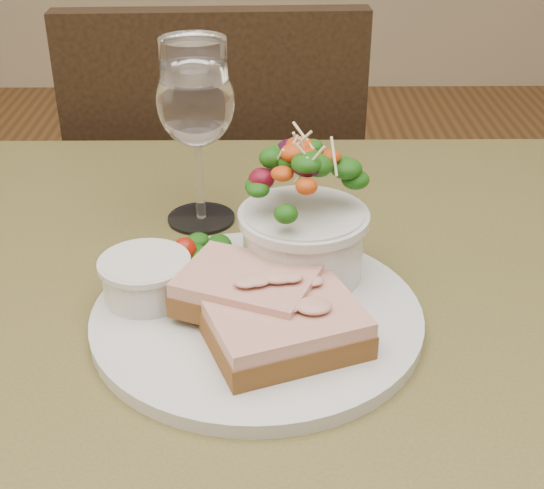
{
  "coord_description": "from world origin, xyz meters",
  "views": [
    {
      "loc": [
        0.0,
        -0.53,
        1.11
      ],
      "look_at": [
        0.01,
        0.01,
        0.81
      ],
      "focal_mm": 50.0,
      "sensor_mm": 36.0,
      "label": 1
    }
  ],
  "objects_px": {
    "chair_far": "(225,318)",
    "salad_bowl": "(304,214)",
    "sandwich_back": "(247,290)",
    "wine_glass": "(196,107)",
    "dinner_plate": "(257,317)",
    "cafe_table": "(262,407)",
    "ramekin": "(145,277)",
    "sandwich_front": "(286,327)"
  },
  "relations": [
    {
      "from": "sandwich_back",
      "to": "wine_glass",
      "type": "bearing_deg",
      "value": 128.1
    },
    {
      "from": "dinner_plate",
      "to": "wine_glass",
      "type": "xyz_separation_m",
      "value": [
        -0.06,
        0.19,
        0.12
      ]
    },
    {
      "from": "sandwich_front",
      "to": "ramekin",
      "type": "distance_m",
      "value": 0.13
    },
    {
      "from": "chair_far",
      "to": "sandwich_front",
      "type": "xyz_separation_m",
      "value": [
        0.09,
        -0.71,
        0.48
      ]
    },
    {
      "from": "cafe_table",
      "to": "wine_glass",
      "type": "distance_m",
      "value": 0.29
    },
    {
      "from": "chair_far",
      "to": "dinner_plate",
      "type": "distance_m",
      "value": 0.81
    },
    {
      "from": "dinner_plate",
      "to": "chair_far",
      "type": "bearing_deg",
      "value": 95.99
    },
    {
      "from": "chair_far",
      "to": "wine_glass",
      "type": "xyz_separation_m",
      "value": [
        0.01,
        -0.48,
        0.58
      ]
    },
    {
      "from": "wine_glass",
      "to": "dinner_plate",
      "type": "bearing_deg",
      "value": -72.23
    },
    {
      "from": "cafe_table",
      "to": "salad_bowl",
      "type": "height_order",
      "value": "salad_bowl"
    },
    {
      "from": "chair_far",
      "to": "dinner_plate",
      "type": "xyz_separation_m",
      "value": [
        0.07,
        -0.66,
        0.46
      ]
    },
    {
      "from": "cafe_table",
      "to": "ramekin",
      "type": "distance_m",
      "value": 0.16
    },
    {
      "from": "ramekin",
      "to": "sandwich_back",
      "type": "bearing_deg",
      "value": -17.5
    },
    {
      "from": "sandwich_back",
      "to": "sandwich_front",
      "type": "bearing_deg",
      "value": -31.25
    },
    {
      "from": "sandwich_front",
      "to": "salad_bowl",
      "type": "distance_m",
      "value": 0.11
    },
    {
      "from": "sandwich_front",
      "to": "wine_glass",
      "type": "height_order",
      "value": "wine_glass"
    },
    {
      "from": "dinner_plate",
      "to": "cafe_table",
      "type": "bearing_deg",
      "value": 73.38
    },
    {
      "from": "chair_far",
      "to": "sandwich_back",
      "type": "xyz_separation_m",
      "value": [
        0.06,
        -0.67,
        0.49
      ]
    },
    {
      "from": "sandwich_back",
      "to": "salad_bowl",
      "type": "relative_size",
      "value": 1.0
    },
    {
      "from": "sandwich_front",
      "to": "dinner_plate",
      "type": "bearing_deg",
      "value": 95.54
    },
    {
      "from": "cafe_table",
      "to": "salad_bowl",
      "type": "xyz_separation_m",
      "value": [
        0.04,
        0.05,
        0.17
      ]
    },
    {
      "from": "ramekin",
      "to": "salad_bowl",
      "type": "bearing_deg",
      "value": 15.43
    },
    {
      "from": "dinner_plate",
      "to": "wine_glass",
      "type": "relative_size",
      "value": 1.56
    },
    {
      "from": "dinner_plate",
      "to": "sandwich_front",
      "type": "distance_m",
      "value": 0.06
    },
    {
      "from": "sandwich_front",
      "to": "ramekin",
      "type": "relative_size",
      "value": 1.91
    },
    {
      "from": "sandwich_front",
      "to": "salad_bowl",
      "type": "height_order",
      "value": "salad_bowl"
    },
    {
      "from": "ramekin",
      "to": "cafe_table",
      "type": "bearing_deg",
      "value": -6.77
    },
    {
      "from": "sandwich_front",
      "to": "cafe_table",
      "type": "bearing_deg",
      "value": 88.17
    },
    {
      "from": "chair_far",
      "to": "salad_bowl",
      "type": "height_order",
      "value": "chair_far"
    },
    {
      "from": "sandwich_front",
      "to": "sandwich_back",
      "type": "bearing_deg",
      "value": 105.35
    },
    {
      "from": "dinner_plate",
      "to": "ramekin",
      "type": "distance_m",
      "value": 0.1
    },
    {
      "from": "salad_bowl",
      "to": "sandwich_front",
      "type": "bearing_deg",
      "value": -99.42
    },
    {
      "from": "sandwich_front",
      "to": "salad_bowl",
      "type": "xyz_separation_m",
      "value": [
        0.02,
        0.11,
        0.04
      ]
    },
    {
      "from": "sandwich_front",
      "to": "ramekin",
      "type": "height_order",
      "value": "ramekin"
    },
    {
      "from": "cafe_table",
      "to": "chair_far",
      "type": "bearing_deg",
      "value": 96.37
    },
    {
      "from": "chair_far",
      "to": "wine_glass",
      "type": "height_order",
      "value": "wine_glass"
    },
    {
      "from": "wine_glass",
      "to": "chair_far",
      "type": "bearing_deg",
      "value": 91.21
    },
    {
      "from": "ramekin",
      "to": "chair_far",
      "type": "bearing_deg",
      "value": 87.88
    },
    {
      "from": "sandwich_front",
      "to": "sandwich_back",
      "type": "height_order",
      "value": "sandwich_back"
    },
    {
      "from": "cafe_table",
      "to": "dinner_plate",
      "type": "distance_m",
      "value": 0.11
    },
    {
      "from": "cafe_table",
      "to": "chair_far",
      "type": "height_order",
      "value": "chair_far"
    },
    {
      "from": "ramekin",
      "to": "salad_bowl",
      "type": "distance_m",
      "value": 0.14
    }
  ]
}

